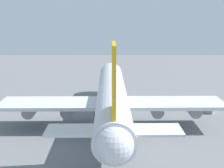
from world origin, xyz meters
TOP-DOWN VIEW (x-y plane):
  - ground_plane at (0.00, 0.00)m, footprint 231.41×231.41m
  - cargo_airplane at (-0.10, 0.00)m, footprint 57.85×46.52m
  - cargo_container_fore at (7.07, -24.00)m, footprint 3.24×3.19m
  - safety_cone_nose at (26.03, -1.99)m, footprint 0.57×0.57m

SIDE VIEW (x-z plane):
  - ground_plane at x=0.00m, z-range 0.00..0.00m
  - safety_cone_nose at x=26.03m, z-range 0.00..0.81m
  - cargo_container_fore at x=7.07m, z-range 0.00..1.71m
  - cargo_airplane at x=-0.10m, z-range -3.66..15.71m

